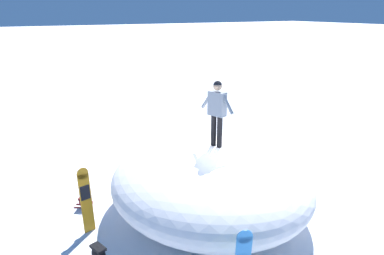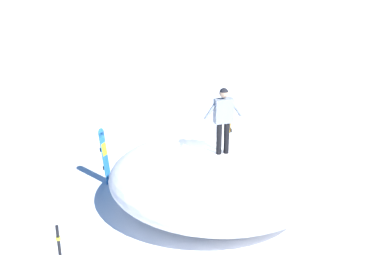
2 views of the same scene
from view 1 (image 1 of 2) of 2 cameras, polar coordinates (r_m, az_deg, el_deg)
The scene contains 6 objects.
ground at distance 9.54m, azimuth 5.99°, elevation -13.90°, with size 240.00×240.00×0.00m, color white.
snow_mound at distance 9.39m, azimuth 2.92°, elevation -8.44°, with size 5.10×5.66×1.69m, color white.
snowboarder_standing at distance 9.00m, azimuth 4.05°, elevation 3.18°, with size 1.01×0.40×1.72m.
snowboard_primary_upright at distance 8.88m, azimuth -16.69°, elevation -10.94°, with size 0.20×0.30×1.64m.
backpack_near at distance 8.07m, azimuth -14.68°, elevation -19.25°, with size 0.65×0.37×0.46m.
backpack_far at distance 10.19m, azimuth -16.72°, elevation -11.33°, with size 0.47×0.53×0.31m.
Camera 1 is at (6.51, -4.76, 5.09)m, focal length 33.22 mm.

